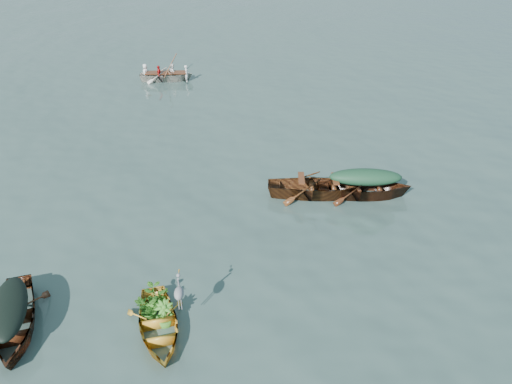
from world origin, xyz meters
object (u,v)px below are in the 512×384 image
at_px(open_wooden_boat, 317,196).
at_px(rowed_boat, 167,81).
at_px(green_tarp_boat, 363,196).
at_px(heron, 179,298).
at_px(dark_covered_boat, 16,329).
at_px(yellow_dinghy, 159,333).

distance_m(open_wooden_boat, rowed_boat, 13.57).
xyz_separation_m(green_tarp_boat, heron, (-5.47, -5.58, 0.87)).
xyz_separation_m(dark_covered_boat, heron, (3.84, -0.05, 0.87)).
xyz_separation_m(open_wooden_boat, rowed_boat, (-6.38, 11.98, 0.00)).
relative_size(dark_covered_boat, open_wooden_boat, 0.85).
relative_size(dark_covered_boat, heron, 4.21).
bearing_deg(green_tarp_boat, open_wooden_boat, 90.00).
bearing_deg(dark_covered_boat, heron, -15.82).
bearing_deg(heron, green_tarp_boat, 31.88).
bearing_deg(heron, dark_covered_boat, 165.58).
xyz_separation_m(green_tarp_boat, rowed_boat, (-7.90, 12.06, 0.00)).
bearing_deg(dark_covered_boat, green_tarp_boat, 15.63).
height_order(green_tarp_boat, rowed_boat, green_tarp_boat).
xyz_separation_m(yellow_dinghy, rowed_boat, (-1.91, 17.82, 0.00)).
height_order(dark_covered_boat, green_tarp_boat, green_tarp_boat).
distance_m(yellow_dinghy, heron, 1.03).
xyz_separation_m(dark_covered_boat, green_tarp_boat, (9.31, 5.53, 0.00)).
xyz_separation_m(rowed_boat, heron, (2.43, -17.65, 0.87)).
relative_size(rowed_boat, heron, 4.25).
bearing_deg(yellow_dinghy, dark_covered_boat, 162.39).
height_order(dark_covered_boat, heron, heron).
bearing_deg(green_tarp_boat, yellow_dinghy, 136.96).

